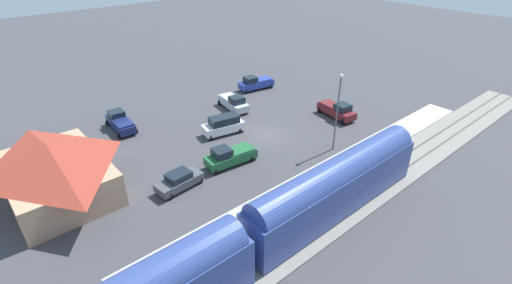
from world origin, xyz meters
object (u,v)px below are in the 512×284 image
Objects in this scene: station_building at (54,169)px; pickup_maroon at (337,110)px; pickup_blue at (256,83)px; sedan_charcoal at (179,181)px; pickup_silver at (233,102)px; light_pole_near_platform at (338,105)px; pickup_green at (230,156)px; suv_white at (223,125)px; pedestrian_on_platform at (377,140)px; pickup_navy at (120,122)px.

station_building is 32.87m from pickup_maroon.
pickup_maroon is at bearing -174.14° from pickup_blue.
station_building reaches higher than sedan_charcoal.
light_pole_near_platform reaches higher than pickup_silver.
light_pole_near_platform reaches higher than pickup_green.
suv_white is at bearing 66.75° from pickup_maroon.
pickup_silver is (18.99, 5.09, -0.25)m from pedestrian_on_platform.
suv_white is at bearing 124.53° from pickup_blue.
light_pole_near_platform reaches higher than station_building.
station_building reaches higher than suv_white.
pickup_silver is 1.02× the size of pickup_navy.
station_building is 18.46m from suv_white.
pickup_navy is at bearing 38.44° from light_pole_near_platform.
sedan_charcoal is 0.82× the size of pickup_blue.
pickup_navy is (4.25, 14.10, 0.00)m from pickup_silver.
pedestrian_on_platform is 0.30× the size of pickup_silver.
sedan_charcoal is 0.84× the size of pickup_navy.
pickup_green is at bearing 64.62° from light_pole_near_platform.
pickup_green is (-0.01, 17.42, 0.00)m from pickup_maroon.
suv_white is 15.01m from pickup_blue.
pedestrian_on_platform is 19.67m from pickup_silver.
station_building is 2.62× the size of sedan_charcoal.
light_pole_near_platform is at bearing 125.97° from pickup_maroon.
pickup_blue reaches higher than pedestrian_on_platform.
pickup_blue is (8.51, -12.36, -0.12)m from suv_white.
pedestrian_on_platform is 6.23m from light_pole_near_platform.
pickup_silver is at bearing -53.64° from sedan_charcoal.
pickup_maroon is 0.64× the size of light_pole_near_platform.
light_pole_near_platform reaches higher than sedan_charcoal.
sedan_charcoal is (8.03, 19.99, -0.40)m from pedestrian_on_platform.
suv_white is at bearing 35.92° from pedestrian_on_platform.
sedan_charcoal is 17.90m from light_pole_near_platform.
pickup_navy is 25.88m from light_pole_near_platform.
pickup_silver and pickup_maroon have the same top height.
pickup_blue is at bearing -47.77° from pickup_green.
pickup_maroon is 17.42m from pickup_green.
pickup_silver is 1.01× the size of pickup_green.
pickup_silver is at bearing -106.76° from pickup_navy.
pickup_green is (-6.21, -14.82, -1.63)m from station_building.
pickup_green is at bearing -87.91° from sedan_charcoal.
station_building reaches higher than pickup_maroon.
light_pole_near_platform is (-10.95, -6.96, 4.26)m from suv_white.
pickup_maroon is at bearing -100.88° from station_building.
pickup_green is (0.22, -6.12, 0.15)m from sedan_charcoal.
pickup_navy is at bearing 19.57° from pickup_green.
station_building is at bearing 105.03° from pickup_blue.
suv_white reaches higher than pickup_blue.
suv_white reaches higher than pickup_green.
sedan_charcoal is at bearing 122.53° from suv_white.
suv_white reaches higher than pickup_silver.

